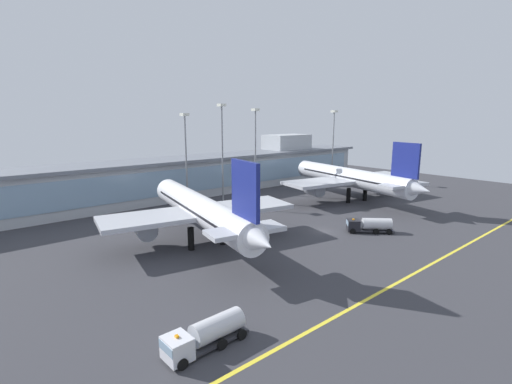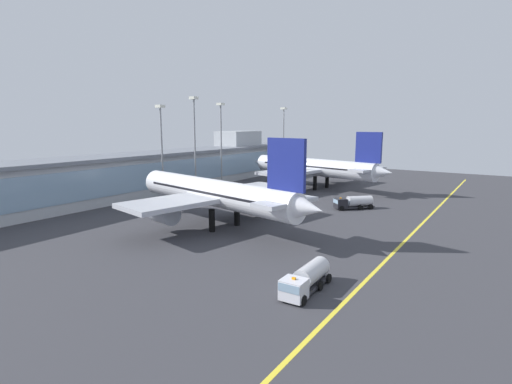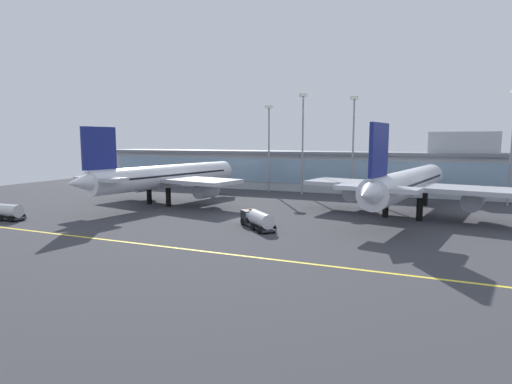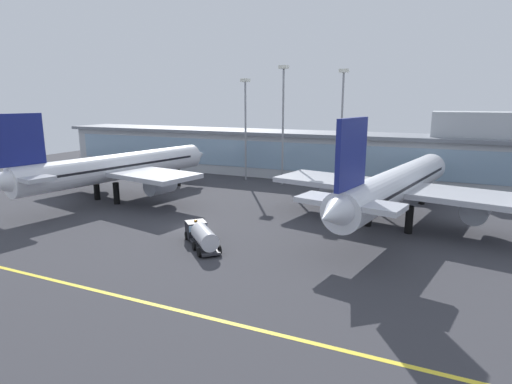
{
  "view_description": "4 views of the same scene",
  "coord_description": "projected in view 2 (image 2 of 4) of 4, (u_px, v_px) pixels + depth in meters",
  "views": [
    {
      "loc": [
        -56.39,
        -45.63,
        22.5
      ],
      "look_at": [
        -5.72,
        13.92,
        6.66
      ],
      "focal_mm": 25.99,
      "sensor_mm": 36.0,
      "label": 1
    },
    {
      "loc": [
        -76.69,
        -35.79,
        18.75
      ],
      "look_at": [
        -5.11,
        12.18,
        3.74
      ],
      "focal_mm": 27.3,
      "sensor_mm": 36.0,
      "label": 2
    },
    {
      "loc": [
        31.66,
        -67.02,
        14.22
      ],
      "look_at": [
        0.48,
        7.6,
        4.03
      ],
      "focal_mm": 28.87,
      "sensor_mm": 36.0,
      "label": 3
    },
    {
      "loc": [
        34.41,
        -50.78,
        18.73
      ],
      "look_at": [
        9.21,
        4.98,
        5.23
      ],
      "focal_mm": 29.32,
      "sensor_mm": 36.0,
      "label": 4
    }
  ],
  "objects": [
    {
      "name": "airliner_near_right",
      "position": [
        313.0,
        167.0,
        115.47
      ],
      "size": [
        39.85,
        49.3,
        16.8
      ],
      "rotation": [
        0.0,
        0.0,
        1.37
      ],
      "color": "black",
      "rests_on": "ground"
    },
    {
      "name": "apron_light_mast_west",
      "position": [
        195.0,
        132.0,
        103.96
      ],
      "size": [
        1.8,
        1.8,
        25.97
      ],
      "color": "gray",
      "rests_on": "ground"
    },
    {
      "name": "taxiway_centreline_stripe",
      "position": [
        421.0,
        225.0,
        73.54
      ],
      "size": [
        147.24,
        0.5,
        0.01
      ],
      "primitive_type": "cube",
      "color": "yellow",
      "rests_on": "ground"
    },
    {
      "name": "apron_light_mast_east",
      "position": [
        221.0,
        133.0,
        115.13
      ],
      "size": [
        1.8,
        1.8,
        24.96
      ],
      "color": "gray",
      "rests_on": "ground"
    },
    {
      "name": "ground_plane",
      "position": [
        315.0,
        211.0,
        85.61
      ],
      "size": [
        184.05,
        184.05,
        0.0
      ],
      "primitive_type": "plane",
      "color": "#38383D"
    },
    {
      "name": "fuel_tanker_truck",
      "position": [
        353.0,
        202.0,
        87.19
      ],
      "size": [
        8.18,
        8.04,
        2.9
      ],
      "rotation": [
        0.0,
        0.0,
        2.37
      ],
      "color": "black",
      "rests_on": "ground"
    },
    {
      "name": "apron_light_mast_centre",
      "position": [
        161.0,
        138.0,
        96.99
      ],
      "size": [
        1.8,
        1.8,
        23.49
      ],
      "color": "gray",
      "rests_on": "ground"
    },
    {
      "name": "baggage_tug_near",
      "position": [
        306.0,
        279.0,
        43.94
      ],
      "size": [
        9.11,
        3.11,
        2.9
      ],
      "rotation": [
        0.0,
        0.0,
        3.17
      ],
      "color": "black",
      "rests_on": "ground"
    },
    {
      "name": "airliner_near_left",
      "position": [
        214.0,
        194.0,
        72.06
      ],
      "size": [
        35.84,
        48.33,
        16.73
      ],
      "rotation": [
        0.0,
        0.0,
        1.38
      ],
      "color": "black",
      "rests_on": "ground"
    },
    {
      "name": "terminal_building",
      "position": [
        167.0,
        169.0,
        112.5
      ],
      "size": [
        134.46,
        14.0,
        16.31
      ],
      "color": "#ADB2B7",
      "rests_on": "ground"
    },
    {
      "name": "apron_light_mast_far_east",
      "position": [
        284.0,
        132.0,
        141.83
      ],
      "size": [
        1.8,
        1.8,
        24.79
      ],
      "color": "gray",
      "rests_on": "ground"
    }
  ]
}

